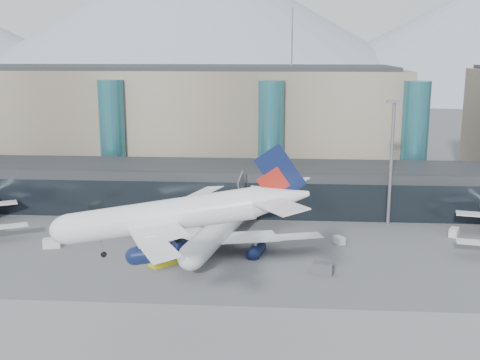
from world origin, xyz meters
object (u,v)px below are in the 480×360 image
veh_c (323,268)px  veh_d (454,232)px  jet_parked_mid (223,219)px  veh_g (339,240)px  veh_b (81,219)px  hero_jet (186,206)px  veh_h (163,258)px  lightmast_mid (392,155)px  veh_a (52,243)px

veh_c → veh_d: size_ratio=1.22×
jet_parked_mid → veh_d: jet_parked_mid is taller
veh_d → veh_g: bearing=131.7°
veh_c → veh_b: bearing=170.2°
hero_jet → jet_parked_mid: hero_jet is taller
veh_c → veh_h: (-26.65, 2.15, 0.26)m
hero_jet → veh_b: 61.67m
jet_parked_mid → veh_c: jet_parked_mid is taller
jet_parked_mid → veh_h: size_ratio=8.93×
veh_c → veh_h: size_ratio=0.78×
lightmast_mid → veh_c: lightmast_mid is taller
veh_d → veh_h: (-53.32, -19.73, 0.41)m
veh_a → veh_h: bearing=-35.5°
veh_b → veh_g: (52.51, -9.51, -0.16)m
veh_g → veh_h: size_ratio=0.53×
veh_c → veh_d: veh_c is taller
veh_a → veh_d: bearing=-7.5°
jet_parked_mid → veh_c: size_ratio=11.47×
veh_d → veh_b: bearing=113.8°
hero_jet → veh_h: (-8.74, 27.74, -16.65)m
jet_parked_mid → veh_d: 45.09m
veh_b → veh_c: 54.64m
hero_jet → jet_parked_mid: 41.75m
veh_g → veh_d: bearing=76.6°
veh_a → veh_h: size_ratio=0.70×
jet_parked_mid → hero_jet: bearing=-169.5°
veh_g → veh_b: bearing=-128.9°
veh_d → veh_g: size_ratio=1.20×
lightmast_mid → veh_h: size_ratio=5.87×
lightmast_mid → veh_b: lightmast_mid is taller
veh_c → veh_h: bearing=-166.9°
veh_g → jet_parked_mid: bearing=-114.4°
jet_parked_mid → veh_a: (-31.14, -4.39, -3.89)m
lightmast_mid → veh_a: (-64.00, -19.84, -13.56)m
jet_parked_mid → veh_b: 33.11m
hero_jet → lightmast_mid: bearing=61.0°
jet_parked_mid → veh_a: jet_parked_mid is taller
hero_jet → veh_c: (17.91, 25.59, -16.91)m
hero_jet → veh_d: 67.32m
veh_c → veh_h: 26.73m
veh_d → hero_jet: bearing=163.1°
lightmast_mid → jet_parked_mid: 37.57m
veh_a → veh_g: veh_a is taller
hero_jet → jet_parked_mid: size_ratio=0.84×
veh_d → veh_h: 56.86m
veh_b → veh_c: (48.49, -25.18, 0.11)m
hero_jet → veh_h: bearing=109.5°
veh_h → veh_c: bearing=-48.8°
veh_c → veh_d: (26.68, 21.87, -0.15)m
hero_jet → jet_parked_mid: bearing=91.5°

